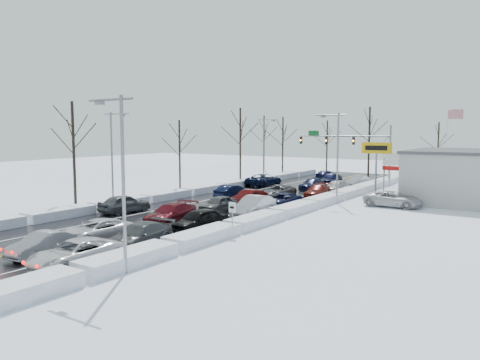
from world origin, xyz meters
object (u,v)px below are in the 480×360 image
Objects in this scene: traffic_signal_mast at (353,144)px; tires_plus_sign at (377,152)px; flagpole at (448,141)px; oncoming_car_0 at (233,199)px.

tires_plus_sign is (7.05, -12.00, -0.49)m from traffic_signal_mast.
flagpole is (11.72, 2.01, 0.45)m from traffic_signal_mast.
tires_plus_sign is 14.79m from flagpole.
flagpole reaches higher than traffic_signal_mast.
traffic_signal_mast is 11.90m from flagpole.
oncoming_car_0 is (-12.36, -9.34, -4.99)m from tires_plus_sign.
traffic_signal_mast is at bearing -170.27° from flagpole.
tires_plus_sign is at bearing -108.44° from flagpole.
oncoming_car_0 is at bearing -126.10° from flagpole.
traffic_signal_mast is 1.33× the size of flagpole.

